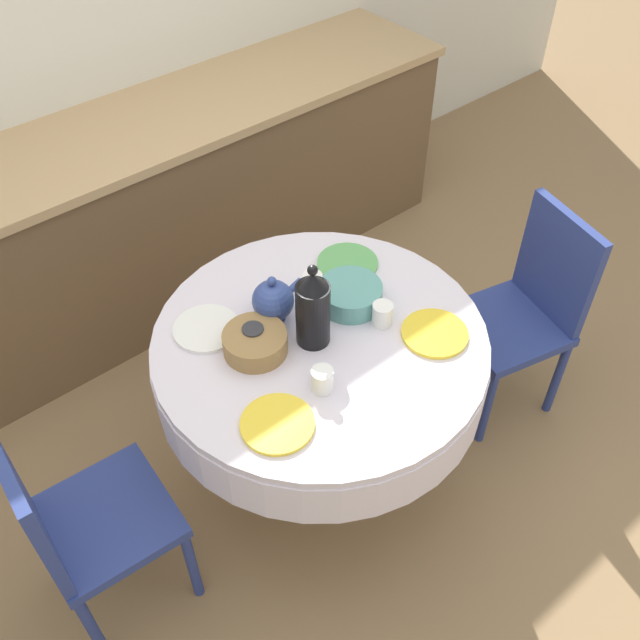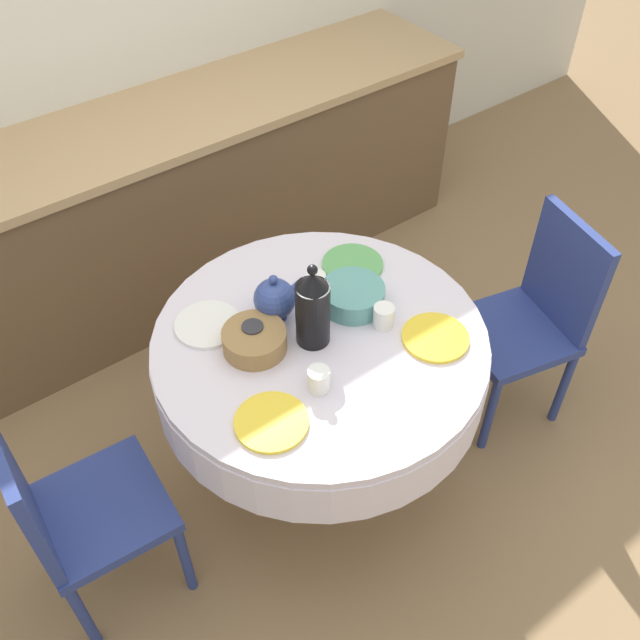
# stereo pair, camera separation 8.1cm
# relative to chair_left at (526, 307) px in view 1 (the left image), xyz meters

# --- Properties ---
(ground_plane) EXTENTS (12.00, 12.00, 0.00)m
(ground_plane) POSITION_rel_chair_left_xyz_m (-0.88, 0.21, -0.50)
(ground_plane) COLOR #8E704C
(wall_back) EXTENTS (7.00, 0.05, 2.60)m
(wall_back) POSITION_rel_chair_left_xyz_m (-0.88, 1.85, 0.80)
(wall_back) COLOR silver
(wall_back) RESTS_ON ground_plane
(kitchen_counter) EXTENTS (3.24, 0.64, 0.93)m
(kitchen_counter) POSITION_rel_chair_left_xyz_m (-0.88, 1.51, -0.04)
(kitchen_counter) COLOR brown
(kitchen_counter) RESTS_ON ground_plane
(dining_table) EXTENTS (1.13, 1.13, 0.75)m
(dining_table) POSITION_rel_chair_left_xyz_m (-0.88, 0.21, 0.12)
(dining_table) COLOR tan
(dining_table) RESTS_ON ground_plane
(chair_left) EXTENTS (0.48, 0.48, 0.91)m
(chair_left) POSITION_rel_chair_left_xyz_m (0.00, 0.00, 0.00)
(chair_left) COLOR navy
(chair_left) RESTS_ON ground_plane
(chair_right) EXTENTS (0.43, 0.43, 0.91)m
(chair_right) POSITION_rel_chair_left_xyz_m (-1.79, 0.28, 0.00)
(chair_right) COLOR navy
(chair_right) RESTS_ON ground_plane
(plate_near_left) EXTENTS (0.22, 0.22, 0.01)m
(plate_near_left) POSITION_rel_chair_left_xyz_m (-1.21, 0.02, 0.26)
(plate_near_left) COLOR yellow
(plate_near_left) RESTS_ON dining_table
(cup_near_left) EXTENTS (0.07, 0.07, 0.08)m
(cup_near_left) POSITION_rel_chair_left_xyz_m (-1.01, 0.04, 0.29)
(cup_near_left) COLOR white
(cup_near_left) RESTS_ON dining_table
(plate_near_right) EXTENTS (0.22, 0.22, 0.01)m
(plate_near_right) POSITION_rel_chair_left_xyz_m (-0.58, -0.02, 0.26)
(plate_near_right) COLOR yellow
(plate_near_right) RESTS_ON dining_table
(cup_near_right) EXTENTS (0.07, 0.07, 0.08)m
(cup_near_right) POSITION_rel_chair_left_xyz_m (-0.68, 0.13, 0.29)
(cup_near_right) COLOR white
(cup_near_right) RESTS_ON dining_table
(plate_far_left) EXTENTS (0.22, 0.22, 0.01)m
(plate_far_left) POSITION_rel_chair_left_xyz_m (-1.15, 0.48, 0.26)
(plate_far_left) COLOR white
(plate_far_left) RESTS_ON dining_table
(cup_far_left) EXTENTS (0.07, 0.07, 0.08)m
(cup_far_left) POSITION_rel_chair_left_xyz_m (-1.07, 0.32, 0.29)
(cup_far_left) COLOR #28282D
(cup_far_left) RESTS_ON dining_table
(plate_far_right) EXTENTS (0.22, 0.22, 0.01)m
(plate_far_right) POSITION_rel_chair_left_xyz_m (-0.57, 0.43, 0.26)
(plate_far_right) COLOR #5BA85B
(plate_far_right) RESTS_ON dining_table
(cup_far_right) EXTENTS (0.07, 0.07, 0.08)m
(cup_far_right) POSITION_rel_chair_left_xyz_m (-0.76, 0.39, 0.29)
(cup_far_right) COLOR white
(cup_far_right) RESTS_ON dining_table
(coffee_carafe) EXTENTS (0.11, 0.11, 0.32)m
(coffee_carafe) POSITION_rel_chair_left_xyz_m (-0.90, 0.22, 0.39)
(coffee_carafe) COLOR black
(coffee_carafe) RESTS_ON dining_table
(teapot) EXTENTS (0.19, 0.14, 0.18)m
(teapot) POSITION_rel_chair_left_xyz_m (-0.94, 0.38, 0.33)
(teapot) COLOR #33478E
(teapot) RESTS_ON dining_table
(bread_basket) EXTENTS (0.21, 0.21, 0.07)m
(bread_basket) POSITION_rel_chair_left_xyz_m (-1.08, 0.30, 0.29)
(bread_basket) COLOR olive
(bread_basket) RESTS_ON dining_table
(fruit_bowl) EXTENTS (0.22, 0.22, 0.08)m
(fruit_bowl) POSITION_rel_chair_left_xyz_m (-0.70, 0.27, 0.29)
(fruit_bowl) COLOR #569993
(fruit_bowl) RESTS_ON dining_table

